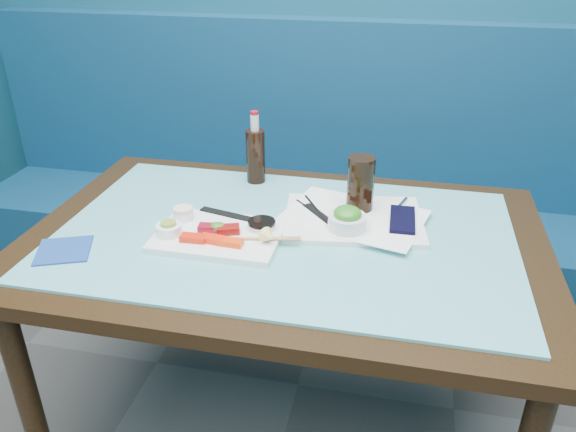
% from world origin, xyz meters
% --- Properties ---
extents(booth_bench, '(3.00, 0.56, 1.17)m').
position_xyz_m(booth_bench, '(0.00, 2.29, 0.37)').
color(booth_bench, navy).
rests_on(booth_bench, ground).
extents(dining_table, '(1.40, 0.90, 0.75)m').
position_xyz_m(dining_table, '(0.00, 1.45, 0.67)').
color(dining_table, black).
rests_on(dining_table, ground).
extents(glass_top, '(1.22, 0.76, 0.01)m').
position_xyz_m(glass_top, '(0.00, 1.45, 0.75)').
color(glass_top, '#5DB1BA').
rests_on(glass_top, dining_table).
extents(sashimi_plate, '(0.33, 0.24, 0.02)m').
position_xyz_m(sashimi_plate, '(-0.16, 1.38, 0.77)').
color(sashimi_plate, white).
rests_on(sashimi_plate, glass_top).
extents(salmon_left, '(0.07, 0.04, 0.02)m').
position_xyz_m(salmon_left, '(-0.21, 1.33, 0.78)').
color(salmon_left, red).
rests_on(salmon_left, sashimi_plate).
extents(salmon_mid, '(0.07, 0.04, 0.02)m').
position_xyz_m(salmon_mid, '(-0.16, 1.33, 0.78)').
color(salmon_mid, '#FF280A').
rests_on(salmon_mid, sashimi_plate).
extents(salmon_right, '(0.06, 0.03, 0.02)m').
position_xyz_m(salmon_right, '(-0.11, 1.33, 0.78)').
color(salmon_right, '#FF3C0A').
rests_on(salmon_right, sashimi_plate).
extents(tuna_left, '(0.06, 0.04, 0.02)m').
position_xyz_m(tuna_left, '(-0.19, 1.39, 0.78)').
color(tuna_left, maroon).
rests_on(tuna_left, sashimi_plate).
extents(tuna_right, '(0.07, 0.05, 0.02)m').
position_xyz_m(tuna_right, '(-0.14, 1.39, 0.78)').
color(tuna_right, maroon).
rests_on(tuna_right, sashimi_plate).
extents(seaweed_garnish, '(0.05, 0.05, 0.02)m').
position_xyz_m(seaweed_garnish, '(-0.17, 1.39, 0.79)').
color(seaweed_garnish, '#2E7A1C').
rests_on(seaweed_garnish, sashimi_plate).
extents(ramekin_wasabi, '(0.07, 0.07, 0.03)m').
position_xyz_m(ramekin_wasabi, '(-0.29, 1.35, 0.79)').
color(ramekin_wasabi, white).
rests_on(ramekin_wasabi, sashimi_plate).
extents(wasabi_fill, '(0.04, 0.04, 0.01)m').
position_xyz_m(wasabi_fill, '(-0.29, 1.35, 0.81)').
color(wasabi_fill, olive).
rests_on(wasabi_fill, ramekin_wasabi).
extents(ramekin_ginger, '(0.06, 0.06, 0.02)m').
position_xyz_m(ramekin_ginger, '(-0.28, 1.44, 0.79)').
color(ramekin_ginger, white).
rests_on(ramekin_ginger, sashimi_plate).
extents(ginger_fill, '(0.06, 0.06, 0.01)m').
position_xyz_m(ginger_fill, '(-0.28, 1.44, 0.80)').
color(ginger_fill, '#F1DBC6').
rests_on(ginger_fill, ramekin_ginger).
extents(soy_dish, '(0.09, 0.09, 0.01)m').
position_xyz_m(soy_dish, '(-0.06, 1.43, 0.78)').
color(soy_dish, white).
rests_on(soy_dish, sashimi_plate).
extents(soy_fill, '(0.08, 0.08, 0.01)m').
position_xyz_m(soy_fill, '(-0.06, 1.43, 0.79)').
color(soy_fill, black).
rests_on(soy_fill, soy_dish).
extents(lemon_wedge, '(0.05, 0.05, 0.04)m').
position_xyz_m(lemon_wedge, '(-0.02, 1.35, 0.80)').
color(lemon_wedge, '#FBEC77').
rests_on(lemon_wedge, sashimi_plate).
extents(chopstick_sleeve, '(0.16, 0.06, 0.00)m').
position_xyz_m(chopstick_sleeve, '(-0.18, 1.49, 0.78)').
color(chopstick_sleeve, black).
rests_on(chopstick_sleeve, sashimi_plate).
extents(wooden_chopstick_a, '(0.22, 0.06, 0.01)m').
position_xyz_m(wooden_chopstick_a, '(-0.05, 1.37, 0.78)').
color(wooden_chopstick_a, tan).
rests_on(wooden_chopstick_a, sashimi_plate).
extents(wooden_chopstick_b, '(0.20, 0.04, 0.01)m').
position_xyz_m(wooden_chopstick_b, '(-0.04, 1.37, 0.78)').
color(wooden_chopstick_b, tan).
rests_on(wooden_chopstick_b, sashimi_plate).
extents(serving_tray, '(0.42, 0.34, 0.01)m').
position_xyz_m(serving_tray, '(0.18, 1.55, 0.77)').
color(serving_tray, white).
rests_on(serving_tray, glass_top).
extents(paper_placemat, '(0.43, 0.35, 0.00)m').
position_xyz_m(paper_placemat, '(0.18, 1.55, 0.77)').
color(paper_placemat, white).
rests_on(paper_placemat, serving_tray).
extents(seaweed_bowl, '(0.12, 0.12, 0.04)m').
position_xyz_m(seaweed_bowl, '(0.17, 1.48, 0.79)').
color(seaweed_bowl, silver).
rests_on(seaweed_bowl, serving_tray).
extents(seaweed_salad, '(0.09, 0.09, 0.04)m').
position_xyz_m(seaweed_salad, '(0.17, 1.48, 0.82)').
color(seaweed_salad, '#2C7D1C').
rests_on(seaweed_salad, seaweed_bowl).
extents(cola_glass, '(0.08, 0.08, 0.16)m').
position_xyz_m(cola_glass, '(0.19, 1.61, 0.85)').
color(cola_glass, black).
rests_on(cola_glass, serving_tray).
extents(navy_pouch, '(0.07, 0.16, 0.01)m').
position_xyz_m(navy_pouch, '(0.31, 1.55, 0.78)').
color(navy_pouch, black).
rests_on(navy_pouch, serving_tray).
extents(fork, '(0.03, 0.08, 0.01)m').
position_xyz_m(fork, '(0.30, 1.66, 0.78)').
color(fork, silver).
rests_on(fork, serving_tray).
extents(black_chopstick_a, '(0.16, 0.16, 0.01)m').
position_xyz_m(black_chopstick_a, '(0.08, 1.54, 0.78)').
color(black_chopstick_a, black).
rests_on(black_chopstick_a, serving_tray).
extents(black_chopstick_b, '(0.13, 0.23, 0.01)m').
position_xyz_m(black_chopstick_b, '(0.08, 1.54, 0.78)').
color(black_chopstick_b, black).
rests_on(black_chopstick_b, serving_tray).
extents(tray_sleeve, '(0.12, 0.13, 0.00)m').
position_xyz_m(tray_sleeve, '(0.08, 1.54, 0.77)').
color(tray_sleeve, black).
rests_on(tray_sleeve, serving_tray).
extents(cola_bottle_body, '(0.06, 0.06, 0.17)m').
position_xyz_m(cola_bottle_body, '(-0.17, 1.77, 0.84)').
color(cola_bottle_body, black).
rests_on(cola_bottle_body, glass_top).
extents(cola_bottle_neck, '(0.03, 0.03, 0.05)m').
position_xyz_m(cola_bottle_neck, '(-0.17, 1.77, 0.96)').
color(cola_bottle_neck, silver).
rests_on(cola_bottle_neck, cola_bottle_body).
extents(cola_bottle_cap, '(0.03, 0.03, 0.01)m').
position_xyz_m(cola_bottle_cap, '(-0.17, 1.77, 0.99)').
color(cola_bottle_cap, '#B30B19').
rests_on(cola_bottle_cap, cola_bottle_neck).
extents(blue_napkin, '(0.17, 0.17, 0.01)m').
position_xyz_m(blue_napkin, '(-0.53, 1.23, 0.76)').
color(blue_napkin, navy).
rests_on(blue_napkin, glass_top).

